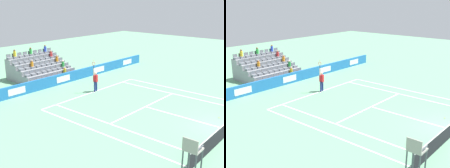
% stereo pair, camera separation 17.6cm
% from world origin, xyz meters
% --- Properties ---
extents(line_baseline, '(10.97, 0.10, 0.01)m').
position_xyz_m(line_baseline, '(0.00, -11.89, 0.00)').
color(line_baseline, white).
rests_on(line_baseline, ground).
extents(line_service, '(8.23, 0.10, 0.01)m').
position_xyz_m(line_service, '(0.00, -6.40, 0.00)').
color(line_service, white).
rests_on(line_service, ground).
extents(line_centre_service, '(0.10, 6.40, 0.01)m').
position_xyz_m(line_centre_service, '(0.00, -3.20, 0.00)').
color(line_centre_service, white).
rests_on(line_centre_service, ground).
extents(line_singles_sideline_left, '(0.10, 11.89, 0.01)m').
position_xyz_m(line_singles_sideline_left, '(4.12, -5.95, 0.00)').
color(line_singles_sideline_left, white).
rests_on(line_singles_sideline_left, ground).
extents(line_singles_sideline_right, '(0.10, 11.89, 0.01)m').
position_xyz_m(line_singles_sideline_right, '(-4.12, -5.95, 0.00)').
color(line_singles_sideline_right, white).
rests_on(line_singles_sideline_right, ground).
extents(line_doubles_sideline_left, '(0.10, 11.89, 0.01)m').
position_xyz_m(line_doubles_sideline_left, '(5.49, -5.95, 0.00)').
color(line_doubles_sideline_left, white).
rests_on(line_doubles_sideline_left, ground).
extents(line_doubles_sideline_right, '(0.10, 11.89, 0.01)m').
position_xyz_m(line_doubles_sideline_right, '(-5.49, -5.95, 0.00)').
color(line_doubles_sideline_right, white).
rests_on(line_doubles_sideline_right, ground).
extents(line_centre_mark, '(0.10, 0.20, 0.01)m').
position_xyz_m(line_centre_mark, '(0.00, -11.79, 0.00)').
color(line_centre_mark, white).
rests_on(line_centre_mark, ground).
extents(sponsor_barrier, '(24.96, 0.22, 1.00)m').
position_xyz_m(sponsor_barrier, '(0.00, -15.89, 0.50)').
color(sponsor_barrier, '#1E66AD').
rests_on(sponsor_barrier, ground).
extents(tennis_player, '(0.53, 0.38, 2.85)m').
position_xyz_m(tennis_player, '(-0.26, -11.83, 0.99)').
color(tennis_player, navy).
rests_on(tennis_player, ground).
extents(umpire_chair, '(0.70, 0.70, 2.34)m').
position_xyz_m(umpire_chair, '(6.76, 0.48, 1.52)').
color(umpire_chair, '#474C54').
rests_on(umpire_chair, ground).
extents(stadium_stand, '(5.58, 4.75, 3.04)m').
position_xyz_m(stadium_stand, '(-0.01, -19.46, 0.82)').
color(stadium_stand, gray).
rests_on(stadium_stand, ground).
extents(loose_tennis_ball, '(0.07, 0.07, 0.07)m').
position_xyz_m(loose_tennis_ball, '(-1.45, -1.34, 0.03)').
color(loose_tennis_ball, '#D1E533').
rests_on(loose_tennis_ball, ground).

